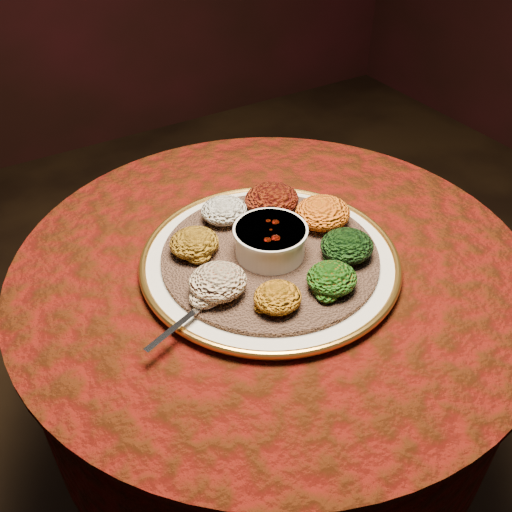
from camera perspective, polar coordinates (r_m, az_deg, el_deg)
table at (r=1.17m, az=1.52°, el=-7.12°), size 0.96×0.96×0.73m
platter at (r=1.03m, az=1.40°, el=-0.41°), size 0.52×0.52×0.02m
injera at (r=1.02m, az=1.41°, el=0.06°), size 0.45×0.45×0.01m
stew_bowl at (r=1.00m, az=1.44°, el=1.69°), size 0.13×0.13×0.05m
spoon at (r=0.92m, az=-5.29°, el=-4.85°), size 0.15×0.07×0.01m
portion_ayib at (r=1.09m, az=-3.22°, el=4.57°), size 0.09×0.08×0.04m
portion_kitfo at (r=1.11m, az=1.58°, el=5.67°), size 0.11×0.10×0.05m
portion_tikil at (r=1.08m, az=6.68°, el=4.31°), size 0.11×0.10×0.05m
portion_gomen at (r=1.01m, az=9.08°, el=1.01°), size 0.10×0.09×0.05m
portion_mixveg at (r=0.95m, az=7.58°, el=-2.23°), size 0.09×0.08×0.04m
portion_kik at (r=0.91m, az=2.17°, el=-4.15°), size 0.08×0.07×0.04m
portion_timatim at (r=0.93m, az=-3.84°, el=-2.59°), size 0.10×0.09×0.05m
portion_shiro at (r=1.02m, az=-6.21°, el=1.33°), size 0.09×0.08×0.04m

